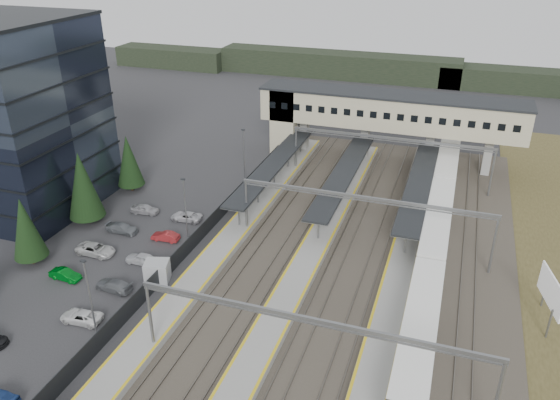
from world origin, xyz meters
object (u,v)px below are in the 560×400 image
(train, at_px, (437,228))
(billboard, at_px, (551,292))
(relay_cabin_far, at_px, (157,271))
(footbridge, at_px, (371,113))

(train, relative_size, billboard, 10.70)
(relay_cabin_far, bearing_deg, footbridge, 69.86)
(relay_cabin_far, xyz_separation_m, train, (27.14, 17.16, 0.98))
(relay_cabin_far, relative_size, billboard, 0.51)
(relay_cabin_far, height_order, footbridge, footbridge)
(footbridge, bearing_deg, billboard, -56.20)
(relay_cabin_far, distance_m, billboard, 38.57)
(train, height_order, billboard, billboard)
(train, bearing_deg, footbridge, 117.81)
(relay_cabin_far, relative_size, footbridge, 0.07)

